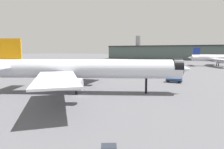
# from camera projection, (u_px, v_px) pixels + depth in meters

# --- Properties ---
(ground) EXTENTS (900.00, 900.00, 0.00)m
(ground) POSITION_uv_depth(u_px,v_px,m) (81.00, 95.00, 49.91)
(ground) COLOR #56565B
(airliner_near_gate) EXTENTS (53.07, 47.66, 14.73)m
(airliner_near_gate) POSITION_uv_depth(u_px,v_px,m) (86.00, 69.00, 52.21)
(airliner_near_gate) COLOR silver
(airliner_near_gate) RESTS_ON ground
(airliner_far_taxiway) EXTENTS (44.24, 39.76, 13.27)m
(airliner_far_taxiway) POSITION_uv_depth(u_px,v_px,m) (221.00, 58.00, 137.44)
(airliner_far_taxiway) COLOR white
(airliner_far_taxiway) RESTS_ON ground
(terminal_building) EXTENTS (194.76, 26.70, 29.36)m
(terminal_building) POSITION_uv_depth(u_px,v_px,m) (185.00, 52.00, 223.26)
(terminal_building) COLOR #475651
(terminal_building) RESTS_ON ground
(service_truck_front) EXTENTS (5.53, 2.64, 3.00)m
(service_truck_front) POSITION_uv_depth(u_px,v_px,m) (174.00, 78.00, 69.31)
(service_truck_front) COLOR black
(service_truck_front) RESTS_ON ground
(traffic_cone_near_nose) EXTENTS (0.49, 0.49, 0.61)m
(traffic_cone_near_nose) POSITION_uv_depth(u_px,v_px,m) (141.00, 77.00, 80.44)
(traffic_cone_near_nose) COLOR #F2600C
(traffic_cone_near_nose) RESTS_ON ground
(traffic_cone_wingtip) EXTENTS (0.60, 0.60, 0.75)m
(traffic_cone_wingtip) POSITION_uv_depth(u_px,v_px,m) (64.00, 76.00, 83.81)
(traffic_cone_wingtip) COLOR #F2600C
(traffic_cone_wingtip) RESTS_ON ground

